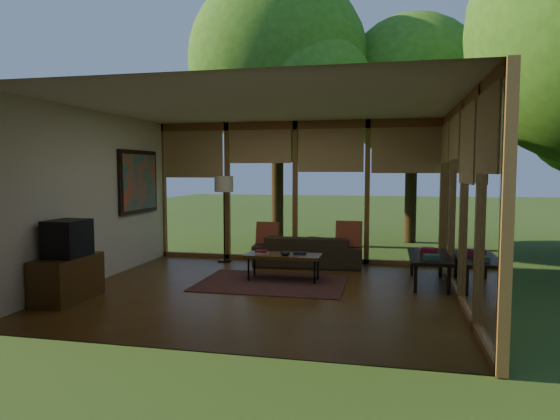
% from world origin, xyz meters
% --- Properties ---
extents(floor, '(5.50, 5.50, 0.00)m').
position_xyz_m(floor, '(0.00, 0.00, 0.00)').
color(floor, brown).
rests_on(floor, ground).
extents(ceiling, '(5.50, 5.50, 0.00)m').
position_xyz_m(ceiling, '(0.00, 0.00, 2.70)').
color(ceiling, white).
rests_on(ceiling, ground).
extents(wall_left, '(0.04, 5.00, 2.70)m').
position_xyz_m(wall_left, '(-2.75, 0.00, 1.35)').
color(wall_left, silver).
rests_on(wall_left, ground).
extents(wall_front, '(5.50, 0.04, 2.70)m').
position_xyz_m(wall_front, '(0.00, -2.50, 1.35)').
color(wall_front, silver).
rests_on(wall_front, ground).
extents(window_wall_back, '(5.50, 0.12, 2.70)m').
position_xyz_m(window_wall_back, '(0.00, 2.50, 1.35)').
color(window_wall_back, '#96612E').
rests_on(window_wall_back, ground).
extents(window_wall_right, '(0.12, 5.00, 2.70)m').
position_xyz_m(window_wall_right, '(2.75, 0.00, 1.35)').
color(window_wall_right, '#96612E').
rests_on(window_wall_right, ground).
extents(tree_nw, '(4.19, 4.19, 6.36)m').
position_xyz_m(tree_nw, '(-0.82, 4.64, 4.25)').
color(tree_nw, '#352413').
rests_on(tree_nw, ground).
extents(tree_ne, '(3.49, 3.49, 5.48)m').
position_xyz_m(tree_ne, '(2.29, 5.65, 3.73)').
color(tree_ne, '#352413').
rests_on(tree_ne, ground).
extents(rug, '(2.28, 1.61, 0.01)m').
position_xyz_m(rug, '(0.01, 0.51, 0.01)').
color(rug, brown).
rests_on(rug, floor).
extents(sofa, '(2.01, 0.89, 0.57)m').
position_xyz_m(sofa, '(0.33, 2.00, 0.29)').
color(sofa, '#352B1A').
rests_on(sofa, floor).
extents(pillow_left, '(0.41, 0.22, 0.43)m').
position_xyz_m(pillow_left, '(-0.42, 1.95, 0.59)').
color(pillow_left, maroon).
rests_on(pillow_left, sofa).
extents(pillow_right, '(0.46, 0.25, 0.48)m').
position_xyz_m(pillow_right, '(1.08, 1.95, 0.61)').
color(pillow_right, maroon).
rests_on(pillow_right, sofa).
extents(ct_book_lower, '(0.25, 0.22, 0.03)m').
position_xyz_m(ct_book_lower, '(-0.21, 0.68, 0.44)').
color(ct_book_lower, '#BFB4AD').
rests_on(ct_book_lower, coffee_table).
extents(ct_book_upper, '(0.19, 0.14, 0.03)m').
position_xyz_m(ct_book_upper, '(-0.21, 0.68, 0.47)').
color(ct_book_upper, maroon).
rests_on(ct_book_upper, coffee_table).
extents(ct_book_side, '(0.22, 0.18, 0.03)m').
position_xyz_m(ct_book_side, '(0.39, 0.81, 0.44)').
color(ct_book_side, black).
rests_on(ct_book_side, coffee_table).
extents(ct_bowl, '(0.16, 0.16, 0.07)m').
position_xyz_m(ct_bowl, '(0.19, 0.63, 0.46)').
color(ct_bowl, black).
rests_on(ct_bowl, coffee_table).
extents(media_cabinet, '(0.50, 1.00, 0.60)m').
position_xyz_m(media_cabinet, '(-2.47, -1.08, 0.30)').
color(media_cabinet, '#543816').
rests_on(media_cabinet, floor).
extents(television, '(0.45, 0.55, 0.50)m').
position_xyz_m(television, '(-2.45, -1.08, 0.85)').
color(television, black).
rests_on(television, media_cabinet).
extents(console_book_a, '(0.23, 0.18, 0.08)m').
position_xyz_m(console_book_a, '(2.40, 0.56, 0.49)').
color(console_book_a, '#335A4E').
rests_on(console_book_a, side_console).
extents(console_book_b, '(0.27, 0.23, 0.10)m').
position_xyz_m(console_book_b, '(2.40, 1.01, 0.51)').
color(console_book_b, maroon).
rests_on(console_book_b, side_console).
extents(console_book_c, '(0.24, 0.20, 0.06)m').
position_xyz_m(console_book_c, '(2.40, 1.41, 0.48)').
color(console_book_c, '#BFB4AD').
rests_on(console_book_c, side_console).
extents(floor_lamp, '(0.36, 0.36, 1.65)m').
position_xyz_m(floor_lamp, '(-1.32, 2.12, 1.41)').
color(floor_lamp, black).
rests_on(floor_lamp, floor).
extents(coffee_table, '(1.20, 0.50, 0.43)m').
position_xyz_m(coffee_table, '(0.14, 0.73, 0.39)').
color(coffee_table, '#543816').
rests_on(coffee_table, floor).
extents(side_console, '(0.60, 1.40, 0.46)m').
position_xyz_m(side_console, '(2.40, 0.96, 0.41)').
color(side_console, black).
rests_on(side_console, floor).
extents(wall_painting, '(0.06, 1.35, 1.15)m').
position_xyz_m(wall_painting, '(-2.71, 1.40, 1.55)').
color(wall_painting, black).
rests_on(wall_painting, wall_left).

